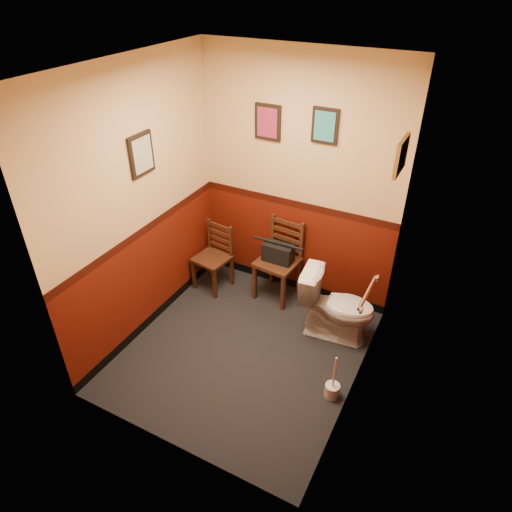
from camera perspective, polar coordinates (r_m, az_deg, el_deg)
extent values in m
cube|color=black|center=(4.71, -1.43, -11.72)|extent=(2.20, 2.40, 0.00)
cube|color=silver|center=(3.38, -2.11, 22.54)|extent=(2.20, 2.40, 0.00)
cube|color=#531208|center=(4.84, 5.26, 9.00)|extent=(2.20, 0.00, 2.70)
cube|color=#531208|center=(3.08, -12.65, -7.76)|extent=(2.20, 0.00, 2.70)
cube|color=#531208|center=(4.45, -14.27, 5.79)|extent=(0.00, 2.40, 2.70)
cube|color=#531208|center=(3.55, 14.04, -1.76)|extent=(0.00, 2.40, 2.70)
cylinder|color=silver|center=(3.99, 13.75, -4.48)|extent=(0.03, 0.50, 0.03)
cylinder|color=silver|center=(3.79, 13.01, -6.65)|extent=(0.02, 0.06, 0.06)
cylinder|color=silver|center=(4.19, 14.94, -2.67)|extent=(0.02, 0.06, 0.06)
cube|color=black|center=(4.74, 1.50, 16.38)|extent=(0.28, 0.03, 0.36)
cube|color=maroon|center=(4.73, 1.40, 16.33)|extent=(0.22, 0.01, 0.30)
cube|color=black|center=(4.51, 8.63, 15.79)|extent=(0.26, 0.03, 0.34)
cube|color=teal|center=(4.49, 8.56, 15.74)|extent=(0.20, 0.01, 0.28)
cube|color=black|center=(4.31, -14.15, 12.21)|extent=(0.03, 0.30, 0.38)
cube|color=#ACA587|center=(4.30, -13.98, 12.18)|extent=(0.01, 0.24, 0.31)
cube|color=olive|center=(3.77, 17.72, 11.85)|extent=(0.03, 0.34, 0.28)
cube|color=#ACA587|center=(3.77, 17.47, 11.91)|extent=(0.01, 0.28, 0.22)
imported|color=white|center=(4.71, 10.12, -6.25)|extent=(0.80, 0.50, 0.74)
cylinder|color=silver|center=(4.33, 9.49, -16.25)|extent=(0.13, 0.13, 0.13)
cylinder|color=silver|center=(4.17, 9.78, -14.25)|extent=(0.02, 0.02, 0.38)
cube|color=#512A18|center=(5.32, -5.51, -0.32)|extent=(0.42, 0.42, 0.04)
cube|color=#512A18|center=(5.43, -7.77, -2.28)|extent=(0.04, 0.04, 0.40)
cube|color=#512A18|center=(5.62, -5.60, -0.75)|extent=(0.04, 0.04, 0.40)
cube|color=#512A18|center=(5.25, -5.19, -3.47)|extent=(0.04, 0.04, 0.40)
cube|color=#512A18|center=(5.45, -3.05, -1.84)|extent=(0.04, 0.04, 0.40)
cube|color=#512A18|center=(5.41, -5.80, 2.77)|extent=(0.04, 0.04, 0.40)
cube|color=#512A18|center=(5.23, -3.14, 1.75)|extent=(0.04, 0.04, 0.40)
cube|color=#512A18|center=(5.37, -4.44, 1.26)|extent=(0.30, 0.06, 0.04)
cube|color=#512A18|center=(5.33, -4.48, 2.06)|extent=(0.30, 0.06, 0.04)
cube|color=#512A18|center=(5.28, -4.53, 2.88)|extent=(0.30, 0.06, 0.04)
cube|color=#512A18|center=(5.24, -4.57, 3.71)|extent=(0.30, 0.06, 0.04)
cube|color=#512A18|center=(5.12, 2.73, -0.78)|extent=(0.47, 0.47, 0.04)
cube|color=#512A18|center=(5.20, -0.15, -3.23)|extent=(0.05, 0.05, 0.46)
cube|color=#512A18|center=(5.46, 2.00, -1.28)|extent=(0.05, 0.05, 0.46)
cube|color=#512A18|center=(5.05, 3.38, -4.60)|extent=(0.05, 0.05, 0.46)
cube|color=#512A18|center=(5.31, 5.41, -2.52)|extent=(0.05, 0.05, 0.46)
cube|color=#512A18|center=(5.21, 2.12, 2.94)|extent=(0.04, 0.04, 0.46)
cube|color=#512A18|center=(5.06, 5.71, 1.76)|extent=(0.04, 0.04, 0.46)
cube|color=#512A18|center=(5.20, 3.84, 1.15)|extent=(0.35, 0.06, 0.05)
cube|color=#512A18|center=(5.15, 3.88, 2.12)|extent=(0.35, 0.06, 0.05)
cube|color=#512A18|center=(5.10, 3.92, 3.11)|extent=(0.35, 0.06, 0.05)
cube|color=#512A18|center=(5.04, 3.97, 4.12)|extent=(0.35, 0.06, 0.05)
cube|color=black|center=(5.05, 2.77, 0.40)|extent=(0.34, 0.17, 0.21)
cylinder|color=black|center=(4.98, 2.80, 1.61)|extent=(0.29, 0.03, 0.03)
cylinder|color=silver|center=(5.27, 5.89, -5.34)|extent=(0.12, 0.12, 0.11)
cylinder|color=silver|center=(5.24, 7.19, -5.73)|extent=(0.12, 0.12, 0.11)
cylinder|color=silver|center=(5.18, 6.57, -4.67)|extent=(0.12, 0.12, 0.11)
cylinder|color=silver|center=(5.10, 6.55, -3.86)|extent=(0.12, 0.12, 0.11)
cylinder|color=silver|center=(5.06, 6.77, -2.69)|extent=(0.12, 0.12, 0.11)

